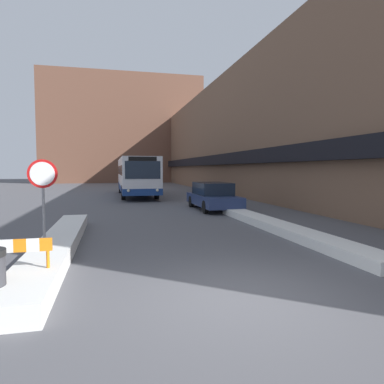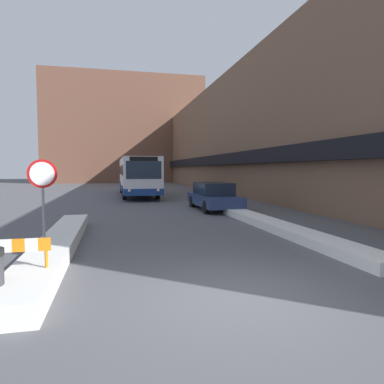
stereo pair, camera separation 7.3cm
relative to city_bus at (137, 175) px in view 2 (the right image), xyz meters
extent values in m
plane|color=#515156|center=(0.15, -23.21, -1.68)|extent=(160.00, 160.00, 0.00)
cube|color=brown|center=(10.15, 0.79, 3.63)|extent=(5.00, 60.00, 10.62)
cube|color=black|center=(7.40, 0.79, 1.37)|extent=(0.50, 60.00, 0.90)
cube|color=brown|center=(0.15, 30.92, 7.12)|extent=(26.00, 8.00, 17.61)
cube|color=silver|center=(-3.45, -19.01, -1.49)|extent=(0.90, 9.41, 0.38)
cube|color=silver|center=(3.75, -17.73, -1.53)|extent=(0.90, 10.19, 0.30)
cube|color=silver|center=(0.00, 0.01, 0.08)|extent=(2.63, 12.04, 2.61)
cube|color=navy|center=(0.00, 0.01, -1.00)|extent=(2.65, 12.06, 0.46)
cube|color=#192333|center=(0.00, 0.01, 0.45)|extent=(2.65, 11.07, 0.72)
cube|color=#192333|center=(0.00, -6.02, 0.47)|extent=(2.32, 0.03, 1.18)
cube|color=black|center=(0.00, -6.02, 1.21)|extent=(1.84, 0.03, 0.28)
sphere|color=#F2EAC6|center=(-0.95, -6.03, -0.88)|extent=(0.20, 0.20, 0.20)
sphere|color=#F2EAC6|center=(0.95, -6.03, -0.88)|extent=(0.20, 0.20, 0.20)
cylinder|color=black|center=(-1.20, -3.73, -1.15)|extent=(0.28, 1.07, 1.07)
cylinder|color=black|center=(1.20, -3.73, -1.15)|extent=(0.28, 1.07, 1.07)
cylinder|color=black|center=(-1.20, 3.74, -1.15)|extent=(0.28, 1.07, 1.07)
cylinder|color=black|center=(1.20, 3.74, -1.15)|extent=(0.28, 1.07, 1.07)
cube|color=navy|center=(3.35, -10.86, -1.14)|extent=(1.87, 4.86, 0.55)
cube|color=#192333|center=(3.35, -10.74, -0.54)|extent=(1.65, 2.67, 0.66)
cylinder|color=black|center=(4.20, -12.37, -1.35)|extent=(0.20, 0.66, 0.66)
cylinder|color=black|center=(2.49, -12.37, -1.35)|extent=(0.20, 0.66, 0.66)
cylinder|color=black|center=(4.20, -9.35, -1.35)|extent=(0.20, 0.66, 0.66)
cylinder|color=black|center=(2.49, -9.35, -1.35)|extent=(0.20, 0.66, 0.66)
cylinder|color=gray|center=(-3.81, -18.89, -0.45)|extent=(0.07, 0.07, 2.47)
cylinder|color=red|center=(-3.81, -18.91, 0.41)|extent=(0.76, 0.03, 0.76)
cylinder|color=white|center=(-3.81, -18.92, 0.41)|extent=(0.62, 0.02, 0.62)
cylinder|color=orange|center=(-3.22, -21.93, -1.33)|extent=(0.06, 0.06, 0.70)
cube|color=white|center=(-3.90, -21.93, -0.86)|extent=(0.22, 0.04, 0.24)
cube|color=orange|center=(-3.68, -21.93, -0.86)|extent=(0.22, 0.04, 0.24)
cube|color=white|center=(-3.46, -21.93, -0.86)|extent=(0.22, 0.04, 0.24)
cube|color=orange|center=(-3.24, -21.93, -0.86)|extent=(0.22, 0.04, 0.24)
camera|label=1|loc=(-2.06, -28.61, 0.53)|focal=32.00mm
camera|label=2|loc=(-1.99, -28.63, 0.53)|focal=32.00mm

